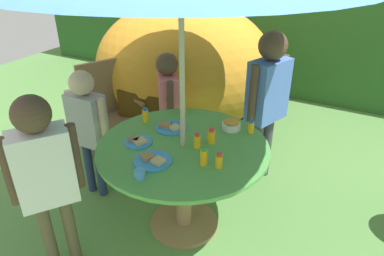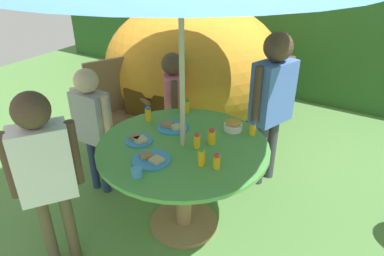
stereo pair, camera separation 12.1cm
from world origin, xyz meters
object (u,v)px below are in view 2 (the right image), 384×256
object	(u,v)px
child_in_pink_shirt	(173,97)
juice_bottle_near_right	(212,137)
cup_near	(137,172)
child_in_grey_shirt	(91,117)
plate_near_left	(151,159)
juice_bottle_mid_left	(253,129)
juice_bottle_far_right	(217,162)
snack_bowl	(233,125)
juice_bottle_mid_right	(197,141)
juice_bottle_center_front	(187,106)
dome_tent	(193,66)
child_in_blue_shirt	(273,92)
child_in_white_shirt	(43,163)
wooden_chair	(115,107)
juice_bottle_far_left	(201,157)
plate_center_back	(172,127)
juice_bottle_front_edge	(148,114)
garden_table	(183,166)
plate_back_edge	(139,140)

from	to	relation	value
child_in_pink_shirt	juice_bottle_near_right	world-z (taller)	child_in_pink_shirt
child_in_pink_shirt	cup_near	distance (m)	1.25
child_in_grey_shirt	plate_near_left	bearing A→B (deg)	-18.61
juice_bottle_mid_left	juice_bottle_far_right	bearing A→B (deg)	-92.55
snack_bowl	plate_near_left	world-z (taller)	snack_bowl
snack_bowl	juice_bottle_mid_right	distance (m)	0.38
juice_bottle_near_right	juice_bottle_center_front	xyz separation A→B (m)	(-0.43, 0.35, 0.00)
dome_tent	juice_bottle_center_front	world-z (taller)	dome_tent
child_in_blue_shirt	juice_bottle_mid_left	bearing A→B (deg)	23.93
snack_bowl	juice_bottle_center_front	size ratio (longest dim) A/B	1.25
child_in_white_shirt	dome_tent	bearing A→B (deg)	44.34
child_in_blue_shirt	child_in_grey_shirt	world-z (taller)	child_in_blue_shirt
dome_tent	juice_bottle_mid_right	bearing A→B (deg)	-62.94
wooden_chair	juice_bottle_far_left	size ratio (longest dim) A/B	8.01
plate_center_back	juice_bottle_center_front	distance (m)	0.31
juice_bottle_mid_right	juice_bottle_front_edge	bearing A→B (deg)	164.38
plate_near_left	cup_near	world-z (taller)	cup_near
juice_bottle_near_right	juice_bottle_front_edge	xyz separation A→B (m)	(-0.61, 0.04, 0.01)
cup_near	child_in_blue_shirt	bearing A→B (deg)	75.14
child_in_blue_shirt	plate_center_back	distance (m)	0.92
juice_bottle_far_left	juice_bottle_front_edge	bearing A→B (deg)	154.66
garden_table	child_in_pink_shirt	distance (m)	0.89
child_in_blue_shirt	snack_bowl	size ratio (longest dim) A/B	9.89
dome_tent	juice_bottle_mid_left	bearing A→B (deg)	-49.02
garden_table	juice_bottle_mid_left	size ratio (longest dim) A/B	11.61
dome_tent	juice_bottle_mid_right	size ratio (longest dim) A/B	20.60
juice_bottle_center_front	child_in_blue_shirt	bearing A→B (deg)	36.12
snack_bowl	juice_bottle_front_edge	xyz separation A→B (m)	(-0.65, -0.22, 0.02)
snack_bowl	juice_bottle_front_edge	bearing A→B (deg)	-161.64
juice_bottle_near_right	juice_bottle_front_edge	world-z (taller)	juice_bottle_front_edge
juice_bottle_far_left	plate_back_edge	bearing A→B (deg)	177.37
plate_back_edge	juice_bottle_near_right	size ratio (longest dim) A/B	1.78
plate_near_left	juice_bottle_center_front	distance (m)	0.79
dome_tent	plate_back_edge	size ratio (longest dim) A/B	11.39
juice_bottle_far_right	juice_bottle_mid_right	world-z (taller)	juice_bottle_mid_right
snack_bowl	juice_bottle_center_front	world-z (taller)	juice_bottle_center_front
child_in_grey_shirt	juice_bottle_center_front	size ratio (longest dim) A/B	10.12
child_in_blue_shirt	child_in_pink_shirt	world-z (taller)	child_in_blue_shirt
plate_near_left	juice_bottle_center_front	world-z (taller)	juice_bottle_center_front
garden_table	child_in_white_shirt	world-z (taller)	child_in_white_shirt
wooden_chair	dome_tent	xyz separation A→B (m)	(0.26, 1.09, 0.17)
juice_bottle_front_edge	plate_center_back	bearing A→B (deg)	0.71
juice_bottle_near_right	plate_back_edge	bearing A→B (deg)	-151.42
wooden_chair	snack_bowl	bearing A→B (deg)	-71.30
child_in_grey_shirt	child_in_pink_shirt	bearing A→B (deg)	61.54
child_in_blue_shirt	juice_bottle_front_edge	size ratio (longest dim) A/B	11.41
juice_bottle_center_front	juice_bottle_mid_left	world-z (taller)	juice_bottle_center_front
juice_bottle_mid_left	juice_bottle_near_right	bearing A→B (deg)	-126.50
dome_tent	snack_bowl	distance (m)	1.66
wooden_chair	juice_bottle_mid_right	xyz separation A→B (m)	(1.26, -0.51, 0.24)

